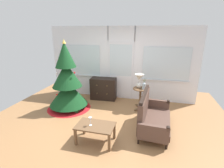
% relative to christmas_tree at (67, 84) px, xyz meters
% --- Properties ---
extents(ground_plane, '(6.76, 6.76, 0.00)m').
position_rel_christmas_tree_xyz_m(ground_plane, '(1.44, -0.78, -0.81)').
color(ground_plane, '#996B42').
extents(back_wall_with_door, '(5.20, 0.14, 2.55)m').
position_rel_christmas_tree_xyz_m(back_wall_with_door, '(1.44, 1.30, 0.47)').
color(back_wall_with_door, white).
rests_on(back_wall_with_door, ground).
extents(christmas_tree, '(1.37, 1.37, 2.16)m').
position_rel_christmas_tree_xyz_m(christmas_tree, '(0.00, 0.00, 0.00)').
color(christmas_tree, '#4C331E').
rests_on(christmas_tree, ground).
extents(dresser_cabinet, '(0.92, 0.47, 0.78)m').
position_rel_christmas_tree_xyz_m(dresser_cabinet, '(0.87, 1.01, -0.42)').
color(dresser_cabinet, black).
rests_on(dresser_cabinet, ground).
extents(settee_sofa, '(0.80, 1.55, 0.96)m').
position_rel_christmas_tree_xyz_m(settee_sofa, '(2.59, -0.61, -0.43)').
color(settee_sofa, black).
rests_on(settee_sofa, ground).
extents(side_table, '(0.50, 0.48, 0.69)m').
position_rel_christmas_tree_xyz_m(side_table, '(2.23, 0.50, -0.32)').
color(side_table, brown).
rests_on(side_table, ground).
extents(table_lamp, '(0.28, 0.28, 0.44)m').
position_rel_christmas_tree_xyz_m(table_lamp, '(2.17, 0.54, 0.16)').
color(table_lamp, silver).
rests_on(table_lamp, side_table).
extents(flower_vase, '(0.11, 0.10, 0.35)m').
position_rel_christmas_tree_xyz_m(flower_vase, '(2.33, 0.44, -0.01)').
color(flower_vase, '#99ADBC').
rests_on(flower_vase, side_table).
extents(coffee_table, '(0.85, 0.53, 0.42)m').
position_rel_christmas_tree_xyz_m(coffee_table, '(1.41, -1.45, -0.45)').
color(coffee_table, brown).
rests_on(coffee_table, ground).
extents(wine_glass, '(0.08, 0.08, 0.20)m').
position_rel_christmas_tree_xyz_m(wine_glass, '(1.31, -1.48, -0.25)').
color(wine_glass, silver).
rests_on(wine_glass, coffee_table).
extents(gift_box, '(0.21, 0.19, 0.21)m').
position_rel_christmas_tree_xyz_m(gift_box, '(0.32, -0.21, -0.71)').
color(gift_box, '#266633').
rests_on(gift_box, ground).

